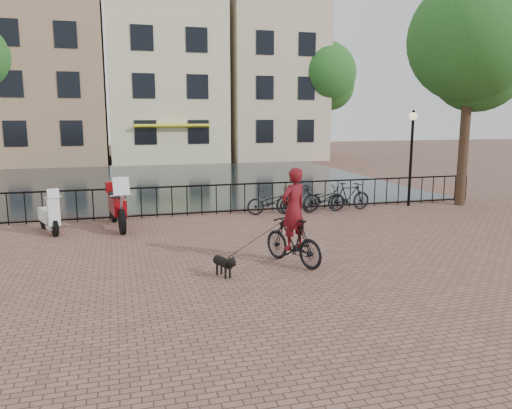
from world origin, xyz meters
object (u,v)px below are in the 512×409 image
object	(u,v)px
cyclist	(293,222)
scooter	(48,209)
lamp_post	(412,142)
dog	(223,265)
motorcycle	(117,200)

from	to	relation	value
cyclist	scooter	world-z (taller)	cyclist
lamp_post	scooter	world-z (taller)	lamp_post
lamp_post	dog	world-z (taller)	lamp_post
cyclist	motorcycle	xyz separation A→B (m)	(-3.80, 4.92, -0.13)
dog	motorcycle	distance (m)	5.79
cyclist	dog	bearing A→B (deg)	-9.31
lamp_post	scooter	bearing A→B (deg)	-175.60
motorcycle	lamp_post	bearing A→B (deg)	-2.84
cyclist	scooter	distance (m)	7.48
dog	scooter	distance (m)	6.63
cyclist	motorcycle	world-z (taller)	cyclist
dog	scooter	size ratio (longest dim) A/B	0.50
dog	scooter	world-z (taller)	scooter
dog	motorcycle	xyz separation A→B (m)	(-2.09, 5.36, 0.59)
cyclist	scooter	xyz separation A→B (m)	(-5.71, 4.82, -0.28)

